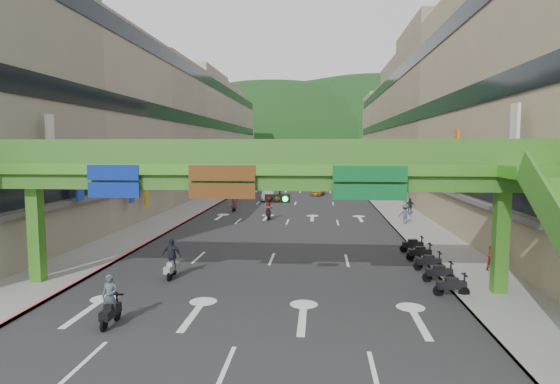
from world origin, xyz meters
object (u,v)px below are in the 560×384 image
object	(u,v)px
scooter_rider_near	(110,302)
pedestrian_red	(495,257)
scooter_rider_mid	(269,208)
overpass_near	(277,181)
car_silver	(268,195)
car_yellow	(318,190)

from	to	relation	value
scooter_rider_near	pedestrian_red	distance (m)	19.35
scooter_rider_mid	pedestrian_red	xyz separation A→B (m)	(14.03, -17.39, -0.18)
overpass_near	scooter_rider_mid	bearing A→B (deg)	97.21
scooter_rider_near	scooter_rider_mid	xyz separation A→B (m)	(3.17, 26.24, 0.15)
car_silver	pedestrian_red	bearing A→B (deg)	-68.12
car_silver	pedestrian_red	xyz separation A→B (m)	(15.75, -32.55, 0.18)
pedestrian_red	car_silver	bearing A→B (deg)	100.62
overpass_near	car_silver	world-z (taller)	overpass_near
scooter_rider_mid	pedestrian_red	world-z (taller)	scooter_rider_mid
car_silver	pedestrian_red	world-z (taller)	pedestrian_red
car_yellow	pedestrian_red	xyz separation A→B (m)	(9.58, -39.88, 0.21)
car_silver	scooter_rider_near	bearing A→B (deg)	-95.96
car_yellow	pedestrian_red	world-z (taller)	pedestrian_red
overpass_near	car_yellow	xyz separation A→B (m)	(1.69, 44.36, -4.54)
scooter_rider_near	overpass_near	bearing A→B (deg)	36.42
car_silver	car_yellow	size ratio (longest dim) A/B	1.08
car_yellow	scooter_rider_near	bearing A→B (deg)	-89.48
scooter_rider_near	pedestrian_red	xyz separation A→B (m)	(17.20, 8.86, -0.03)
scooter_rider_mid	pedestrian_red	distance (m)	22.34
overpass_near	pedestrian_red	size ratio (longest dim) A/B	15.88
overpass_near	pedestrian_red	xyz separation A→B (m)	(11.27, 4.48, -4.32)
scooter_rider_mid	pedestrian_red	size ratio (longest dim) A/B	1.17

